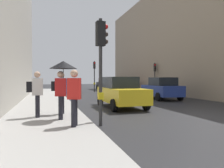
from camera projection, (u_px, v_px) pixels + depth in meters
name	position (u px, v px, depth m)	size (l,w,h in m)	color
ground_plane	(207.00, 117.00, 9.28)	(120.00, 120.00, 0.00)	#28282B
sidewalk_kerb	(45.00, 104.00, 13.03)	(3.16, 40.00, 0.16)	#A8A5A0
building_facade_right	(220.00, 38.00, 22.93)	(12.00, 36.00, 12.04)	gray
traffic_light_far_median	(94.00, 71.00, 26.84)	(0.25, 0.44, 3.89)	#2D2D2D
traffic_light_near_left	(101.00, 52.00, 7.40)	(0.44, 0.27, 3.73)	#2D2D2D
traffic_light_mid_street	(155.00, 72.00, 23.76)	(0.33, 0.45, 3.44)	#2D2D2D
car_blue_van	(162.00, 88.00, 17.14)	(2.22, 4.30, 1.76)	navy
car_red_sedan	(121.00, 85.00, 27.85)	(2.27, 4.32, 1.76)	red
car_dark_suv	(104.00, 84.00, 34.01)	(2.07, 4.23, 1.76)	black
car_yellow_taxi	(121.00, 92.00, 12.25)	(2.06, 4.22, 1.76)	yellow
pedestrian_with_umbrella	(62.00, 74.00, 7.81)	(1.00, 1.00, 2.14)	black
pedestrian_with_grey_backpack	(61.00, 90.00, 8.93)	(0.66, 0.45, 1.77)	black
pedestrian_with_black_backpack	(36.00, 91.00, 8.22)	(0.62, 0.36, 1.77)	black
pedestrian_in_red_jacket	(74.00, 95.00, 6.64)	(0.46, 0.37, 1.77)	black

